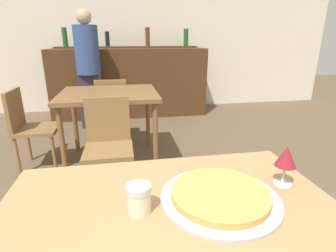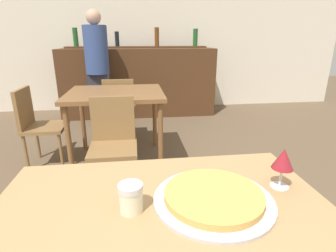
{
  "view_description": "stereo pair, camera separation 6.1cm",
  "coord_description": "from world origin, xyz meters",
  "px_view_note": "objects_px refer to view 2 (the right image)",
  "views": [
    {
      "loc": [
        -0.14,
        -0.75,
        1.31
      ],
      "look_at": [
        0.09,
        0.55,
        0.86
      ],
      "focal_mm": 28.0,
      "sensor_mm": 36.0,
      "label": 1
    },
    {
      "loc": [
        -0.08,
        -0.76,
        1.31
      ],
      "look_at": [
        0.09,
        0.55,
        0.86
      ],
      "focal_mm": 28.0,
      "sensor_mm": 36.0,
      "label": 2
    }
  ],
  "objects_px": {
    "person_standing": "(98,66)",
    "wine_glass": "(283,160)",
    "chair_far_side_left": "(37,122)",
    "pizza_tray": "(213,197)",
    "cheese_shaker": "(131,198)",
    "chair_far_side_front": "(113,139)",
    "chair_far_side_back": "(120,105)"
  },
  "relations": [
    {
      "from": "chair_far_side_back",
      "to": "wine_glass",
      "type": "bearing_deg",
      "value": 106.37
    },
    {
      "from": "chair_far_side_left",
      "to": "pizza_tray",
      "type": "xyz_separation_m",
      "value": [
        1.28,
        -1.98,
        0.3
      ]
    },
    {
      "from": "chair_far_side_front",
      "to": "cheese_shaker",
      "type": "height_order",
      "value": "cheese_shaker"
    },
    {
      "from": "person_standing",
      "to": "cheese_shaker",
      "type": "bearing_deg",
      "value": -81.34
    },
    {
      "from": "chair_far_side_back",
      "to": "chair_far_side_left",
      "type": "relative_size",
      "value": 1.0
    },
    {
      "from": "pizza_tray",
      "to": "wine_glass",
      "type": "relative_size",
      "value": 2.66
    },
    {
      "from": "chair_far_side_left",
      "to": "person_standing",
      "type": "distance_m",
      "value": 1.44
    },
    {
      "from": "chair_far_side_left",
      "to": "cheese_shaker",
      "type": "bearing_deg",
      "value": -153.57
    },
    {
      "from": "chair_far_side_front",
      "to": "cheese_shaker",
      "type": "relative_size",
      "value": 8.49
    },
    {
      "from": "chair_far_side_front",
      "to": "wine_glass",
      "type": "bearing_deg",
      "value": -60.87
    },
    {
      "from": "chair_far_side_back",
      "to": "cheese_shaker",
      "type": "relative_size",
      "value": 8.49
    },
    {
      "from": "pizza_tray",
      "to": "cheese_shaker",
      "type": "relative_size",
      "value": 4.31
    },
    {
      "from": "chair_far_side_front",
      "to": "chair_far_side_left",
      "type": "distance_m",
      "value": 1.01
    },
    {
      "from": "chair_far_side_left",
      "to": "person_standing",
      "type": "height_order",
      "value": "person_standing"
    },
    {
      "from": "pizza_tray",
      "to": "wine_glass",
      "type": "height_order",
      "value": "wine_glass"
    },
    {
      "from": "cheese_shaker",
      "to": "person_standing",
      "type": "bearing_deg",
      "value": 98.66
    },
    {
      "from": "chair_far_side_back",
      "to": "person_standing",
      "type": "height_order",
      "value": "person_standing"
    },
    {
      "from": "pizza_tray",
      "to": "chair_far_side_front",
      "type": "bearing_deg",
      "value": 108.32
    },
    {
      "from": "cheese_shaker",
      "to": "person_standing",
      "type": "relative_size",
      "value": 0.06
    },
    {
      "from": "chair_far_side_back",
      "to": "chair_far_side_front",
      "type": "bearing_deg",
      "value": 90.0
    },
    {
      "from": "chair_far_side_front",
      "to": "wine_glass",
      "type": "xyz_separation_m",
      "value": [
        0.74,
        -1.33,
        0.4
      ]
    },
    {
      "from": "person_standing",
      "to": "wine_glass",
      "type": "xyz_separation_m",
      "value": [
        1.07,
        -3.2,
        -0.04
      ]
    },
    {
      "from": "chair_far_side_left",
      "to": "wine_glass",
      "type": "xyz_separation_m",
      "value": [
        1.56,
        -1.92,
        0.4
      ]
    },
    {
      "from": "pizza_tray",
      "to": "person_standing",
      "type": "relative_size",
      "value": 0.25
    },
    {
      "from": "chair_far_side_left",
      "to": "person_standing",
      "type": "xyz_separation_m",
      "value": [
        0.5,
        1.28,
        0.44
      ]
    },
    {
      "from": "person_standing",
      "to": "wine_glass",
      "type": "relative_size",
      "value": 10.62
    },
    {
      "from": "pizza_tray",
      "to": "person_standing",
      "type": "bearing_deg",
      "value": 103.54
    },
    {
      "from": "cheese_shaker",
      "to": "person_standing",
      "type": "xyz_separation_m",
      "value": [
        -0.5,
        3.28,
        0.1
      ]
    },
    {
      "from": "chair_far_side_left",
      "to": "pizza_tray",
      "type": "bearing_deg",
      "value": -147.15
    },
    {
      "from": "cheese_shaker",
      "to": "wine_glass",
      "type": "relative_size",
      "value": 0.62
    },
    {
      "from": "wine_glass",
      "to": "cheese_shaker",
      "type": "bearing_deg",
      "value": -172.39
    },
    {
      "from": "chair_far_side_front",
      "to": "chair_far_side_left",
      "type": "xyz_separation_m",
      "value": [
        -0.82,
        0.6,
        0.0
      ]
    }
  ]
}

